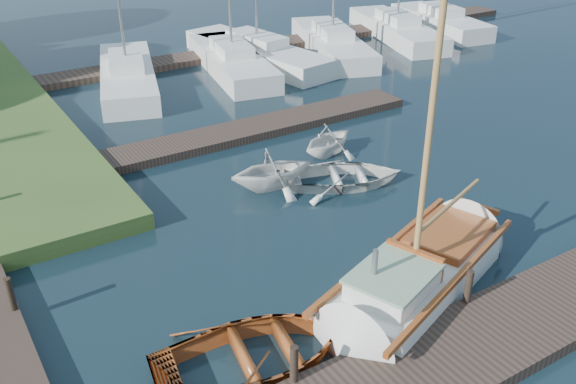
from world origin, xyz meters
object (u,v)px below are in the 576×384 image
marina_boat_1 (127,74)px  marina_boat_2 (232,59)px  marina_boat_3 (257,51)px  marina_boat_6 (440,20)px  tender_c (344,173)px  marina_boat_4 (332,42)px  mooring_post_4 (10,294)px  marina_boat_5 (397,28)px  dinghy (257,348)px  tender_d (329,137)px  mooring_post_1 (294,364)px  sailboat (420,275)px  tender_b (272,167)px  mooring_post_2 (469,286)px

marina_boat_1 → marina_boat_2: marina_boat_2 is taller
marina_boat_3 → marina_boat_6: (12.08, 0.04, -0.02)m
tender_c → marina_boat_4: bearing=-9.3°
mooring_post_4 → marina_boat_5: marina_boat_5 is taller
dinghy → tender_d: bearing=-33.4°
tender_c → marina_boat_5: 18.12m
mooring_post_1 → tender_d: (6.84, 8.57, -0.10)m
tender_c → tender_d: size_ratio=1.56×
sailboat → mooring_post_1: bearing=176.0°
sailboat → tender_c: (1.66, 5.22, 0.03)m
tender_b → marina_boat_3: bearing=-20.7°
tender_d → marina_boat_5: size_ratio=0.23×
mooring_post_4 → marina_boat_1: (7.52, 13.92, -0.14)m
tender_b → tender_d: 3.08m
tender_b → marina_boat_5: size_ratio=0.26×
mooring_post_4 → tender_c: 10.04m
mooring_post_1 → mooring_post_2: (4.50, 0.00, 0.00)m
tender_c → marina_boat_4: marina_boat_4 is taller
marina_boat_5 → tender_d: bearing=146.8°
marina_boat_3 → marina_boat_4: marina_boat_3 is taller
mooring_post_2 → dinghy: size_ratio=0.19×
tender_c → marina_boat_6: size_ratio=0.39×
marina_boat_6 → mooring_post_1: bearing=140.6°
dinghy → tender_c: size_ratio=1.16×
tender_d → marina_boat_1: size_ratio=0.23×
dinghy → tender_d: (7.06, 7.55, 0.17)m
sailboat → marina_boat_1: size_ratio=1.00×
sailboat → marina_boat_6: bearing=25.0°
mooring_post_2 → tender_c: mooring_post_2 is taller
mooring_post_1 → mooring_post_4: (-4.00, 5.00, 0.00)m
marina_boat_4 → mooring_post_1: bearing=161.6°
marina_boat_4 → marina_boat_6: size_ratio=1.18×
mooring_post_2 → marina_boat_5: 23.93m
mooring_post_2 → sailboat: 1.30m
mooring_post_1 → tender_d: size_ratio=0.35×
tender_b → tender_c: 2.22m
sailboat → marina_boat_3: marina_boat_3 is taller
sailboat → marina_boat_5: size_ratio=0.99×
mooring_post_1 → tender_d: tender_d is taller
dinghy → tender_d: size_ratio=1.81×
tender_b → marina_boat_2: marina_boat_2 is taller
tender_d → marina_boat_6: size_ratio=0.25×
sailboat → marina_boat_2: size_ratio=0.79×
marina_boat_4 → marina_boat_6: marina_boat_4 is taller
marina_boat_4 → marina_boat_6: 8.01m
tender_d → marina_boat_3: marina_boat_3 is taller
mooring_post_2 → sailboat: sailboat is taller
tender_b → mooring_post_1: bearing=158.9°
tender_c → marina_boat_2: marina_boat_2 is taller
mooring_post_1 → tender_b: tender_b is taller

